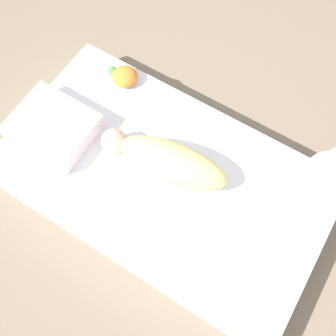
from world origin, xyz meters
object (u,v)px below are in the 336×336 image
bunny_plush (331,172)px  turtle_plush (124,76)px  pillow (53,127)px  swaddled_baby (167,161)px

bunny_plush → turtle_plush: size_ratio=2.22×
turtle_plush → pillow: bearing=75.4°
swaddled_baby → bunny_plush: 0.71m
bunny_plush → swaddled_baby: bearing=26.1°
pillow → turtle_plush: size_ratio=2.24×
turtle_plush → swaddled_baby: bearing=145.8°
pillow → bunny_plush: size_ratio=1.01×
bunny_plush → turtle_plush: 1.09m
pillow → bunny_plush: bearing=-160.1°
swaddled_baby → turtle_plush: bearing=-43.2°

